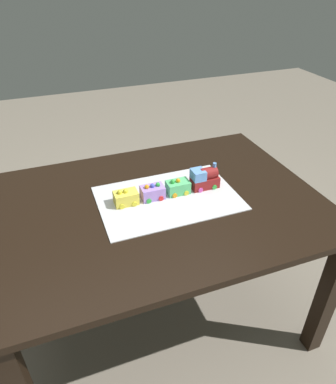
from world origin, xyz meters
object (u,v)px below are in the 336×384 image
Objects in this scene: dining_table at (159,221)px; cake_car_flatbed_mint_green at (178,187)px; cake_locomotive at (205,178)px; cake_car_gondola_lemon at (126,198)px; cake_car_hopper_lavender at (153,192)px.

cake_car_flatbed_mint_green is at bearing -162.69° from dining_table.
cake_locomotive is 0.37m from cake_car_gondola_lemon.
cake_car_gondola_lemon is (0.24, 0.00, 0.00)m from cake_car_flatbed_mint_green.
cake_car_flatbed_mint_green is 0.24m from cake_car_gondola_lemon.
cake_locomotive reaches higher than cake_car_flatbed_mint_green.
cake_locomotive reaches higher than dining_table.
cake_car_gondola_lemon is (0.37, -0.00, -0.02)m from cake_locomotive.
cake_car_hopper_lavender is 1.00× the size of cake_car_gondola_lemon.
cake_car_gondola_lemon is at bearing 0.00° from cake_car_hopper_lavender.
cake_locomotive reaches higher than cake_car_gondola_lemon.
cake_car_flatbed_mint_green and cake_car_gondola_lemon have the same top height.
cake_car_hopper_lavender is at bearing -65.46° from dining_table.
cake_car_hopper_lavender is at bearing -0.00° from cake_locomotive.
cake_car_flatbed_mint_green is (-0.10, -0.03, 0.14)m from dining_table.
cake_locomotive is 0.13m from cake_car_flatbed_mint_green.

